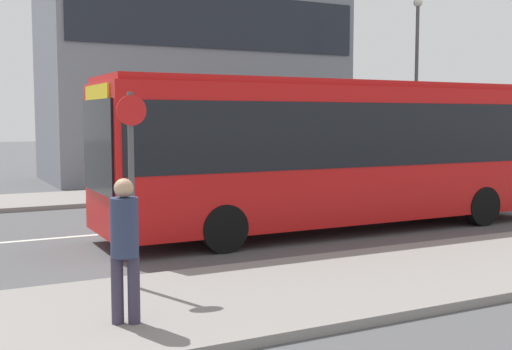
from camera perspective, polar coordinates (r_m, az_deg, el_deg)
The scene contains 9 objects.
ground_plane at distance 15.89m, azimuth -3.51°, elevation -4.44°, with size 120.00×120.00×0.00m, color #4F4F51.
sidewalk_near at distance 10.58m, azimuth 10.45°, elevation -9.05°, with size 44.00×3.50×0.13m.
sidewalk_far at distance 21.69m, azimuth -10.18°, elevation -1.77°, with size 44.00×3.50×0.13m.
lane_centerline at distance 15.89m, azimuth -3.51°, elevation -4.43°, with size 41.80×0.16×0.01m.
city_bus at distance 15.12m, azimuth 7.31°, elevation 2.61°, with size 11.25×2.57×3.46m.
parked_car_0 at distance 26.95m, azimuth 21.27°, elevation 0.47°, with size 4.67×1.82×1.27m.
pedestrian_near_stop at distance 7.95m, azimuth -11.60°, elevation -5.79°, with size 0.34×0.34×1.78m.
bus_stop_sign at distance 9.56m, azimuth -11.00°, elevation 0.02°, with size 0.44×0.12×2.88m.
street_lamp at distance 26.70m, azimuth 14.08°, elevation 9.01°, with size 0.36×0.36×7.23m.
Camera 1 is at (-6.30, -14.34, 2.64)m, focal length 45.00 mm.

